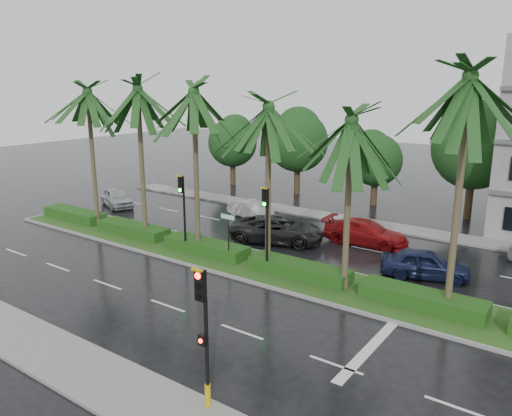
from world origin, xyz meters
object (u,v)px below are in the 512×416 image
Objects in this scene: car_white at (251,210)px; car_blue at (425,264)px; signal_median_left at (183,202)px; street_sign at (228,226)px; car_red at (366,232)px; car_silver at (116,198)px; car_darkgrey at (277,230)px; signal_near at (204,333)px.

car_blue reaches higher than car_white.
car_blue is (12.00, 4.31, -2.28)m from signal_median_left.
street_sign is 0.69× the size of car_white.
street_sign is at bearing 146.03° from car_red.
car_blue is (24.00, -0.81, 0.02)m from car_silver.
car_white is 5.70m from car_darkgrey.
street_sign is at bearing 3.47° from signal_median_left.
signal_near is 0.79× the size of car_darkgrey.
car_red is 1.19× the size of car_blue.
car_white is 14.09m from car_blue.
signal_near is 0.87× the size of car_red.
street_sign reaches higher than car_darkgrey.
signal_near is 1.00× the size of signal_median_left.
signal_near is at bearing 153.20° from car_blue.
car_darkgrey reaches higher than car_blue.
street_sign is at bearing 160.42° from car_darkgrey.
car_darkgrey reaches higher than car_silver.
car_red is at bearing -60.68° from car_silver.
signal_near reaches higher than car_blue.
car_silver reaches higher than car_white.
car_red is at bearing 35.75° from car_blue.
car_darkgrey reaches higher than car_white.
car_white is 0.90× the size of car_blue.
car_blue is (9.00, 4.13, -1.41)m from street_sign.
signal_near is 1.03× the size of car_blue.
car_darkgrey is 9.02m from car_blue.
car_silver is 0.75× the size of car_darkgrey.
car_white is at bearing 32.54° from car_darkgrey.
signal_near reaches higher than car_silver.
signal_median_left reaches higher than street_sign.
signal_median_left is 1.06× the size of car_silver.
car_white is (-11.50, 18.05, -1.88)m from signal_near.
car_red is (19.50, 2.41, 0.03)m from car_silver.
car_white is at bearing 118.83° from street_sign.
signal_near is 17.49m from car_red.
car_red is at bearing 45.11° from signal_median_left.
signal_median_left is 0.87× the size of car_red.
car_silver is 24.01m from car_blue.
street_sign is 4.87m from car_darkgrey.
car_red is at bearing -82.60° from car_white.
signal_near is 1.06× the size of car_silver.
car_blue reaches higher than car_silver.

